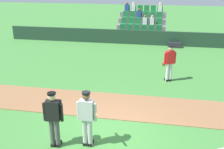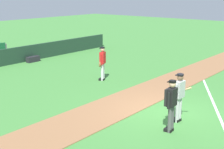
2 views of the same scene
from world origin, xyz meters
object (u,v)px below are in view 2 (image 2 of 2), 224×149
Objects in this scene: batter_grey_jersey at (179,96)px; umpire_home_plate at (171,103)px; runner_red_jersey at (102,62)px; equipment_bag at (33,59)px.

umpire_home_plate is (-0.94, -0.20, 0.03)m from batter_grey_jersey.
batter_grey_jersey is at bearing 12.13° from umpire_home_plate.
runner_red_jersey is 1.96× the size of equipment_bag.
batter_grey_jersey is at bearing -103.66° from equipment_bag.
runner_red_jersey is 6.60m from equipment_bag.
equipment_bag is (3.90, 12.41, -0.82)m from umpire_home_plate.
equipment_bag is (0.54, 6.53, -0.78)m from runner_red_jersey.
batter_grey_jersey and umpire_home_plate have the same top height.
umpire_home_plate is at bearing -119.79° from runner_red_jersey.
umpire_home_plate is 13.03m from equipment_bag.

